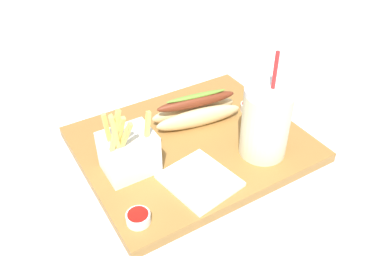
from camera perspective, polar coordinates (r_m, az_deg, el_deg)
name	(u,v)px	position (r m, az deg, el deg)	size (l,w,h in m)	color
ground_plane	(192,152)	(0.81, 0.00, -3.37)	(2.40, 2.40, 0.02)	silver
food_tray	(192,144)	(0.80, 0.00, -2.28)	(0.43, 0.36, 0.02)	olive
soda_cup	(266,122)	(0.74, 10.40, 0.89)	(0.09, 0.09, 0.21)	beige
fries_basket	(128,152)	(0.71, -9.01, -3.35)	(0.09, 0.08, 0.15)	white
hot_dog_1	(196,111)	(0.83, 0.62, 2.42)	(0.19, 0.09, 0.07)	#E5C689
ketchup_cup_1	(249,107)	(0.88, 8.06, 3.02)	(0.04, 0.04, 0.02)	white
ketchup_cup_2	(138,217)	(0.65, -7.64, -12.47)	(0.04, 0.04, 0.02)	white
napkin_stack	(200,180)	(0.70, 1.08, -7.43)	(0.11, 0.12, 0.01)	white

